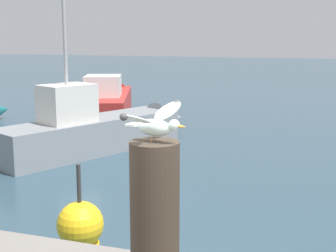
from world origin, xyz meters
TOP-DOWN VIEW (x-y plane):
  - mooring_post at (0.75, -0.59)m, footprint 0.30×0.30m
  - seagull at (0.75, -0.59)m, footprint 0.39×0.63m
  - boat_grey at (-3.55, 7.48)m, footprint 3.38×5.65m
  - boat_red at (-5.70, 12.07)m, footprint 3.42×6.07m
  - channel_buoy at (-1.02, 1.61)m, footprint 0.56×0.56m

SIDE VIEW (x-z plane):
  - channel_buoy at x=-1.02m, z-range -0.19..1.14m
  - boat_red at x=-5.70m, z-range -0.34..1.39m
  - boat_grey at x=-3.55m, z-range -1.95..3.02m
  - mooring_post at x=0.75m, z-range 1.18..2.18m
  - seagull at x=0.75m, z-range 2.19..2.41m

